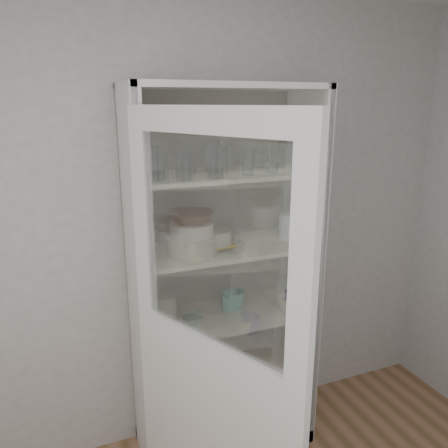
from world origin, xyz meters
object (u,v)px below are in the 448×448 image
object	(u,v)px
goblet_1	(213,152)
goblet_3	(283,151)
glass_platter	(216,247)
cream_dish	(226,372)
yellow_trivet	(216,244)
teal_jar	(229,300)
mug_blue	(295,299)
tin_box	(229,368)
goblet_2	(261,153)
terracotta_bowl	(191,217)
plate_stack_front	(192,245)
plate_stack_back	(178,234)
cupboard_door	(212,389)
cream_bowl	(191,229)
mug_white	(286,303)
measuring_cups	(191,320)
white_ramekin	(216,237)
pantry_cabinet	(220,295)
mug_teal	(235,300)
white_canister	(166,307)
goblet_0	(146,156)
grey_bowl_stack	(292,226)

from	to	relation	value
goblet_1	goblet_3	world-z (taller)	goblet_1
glass_platter	cream_dish	world-z (taller)	glass_platter
yellow_trivet	teal_jar	world-z (taller)	yellow_trivet
glass_platter	mug_blue	world-z (taller)	glass_platter
cream_dish	tin_box	bearing A→B (deg)	48.58
goblet_2	terracotta_bowl	distance (m)	0.55
yellow_trivet	teal_jar	size ratio (longest dim) A/B	1.48
goblet_1	glass_platter	xyz separation A→B (m)	(-0.03, -0.11, -0.49)
plate_stack_front	plate_stack_back	distance (m)	0.20
cupboard_door	cream_bowl	size ratio (longest dim) A/B	8.99
plate_stack_front	mug_white	world-z (taller)	plate_stack_front
goblet_1	plate_stack_front	bearing A→B (deg)	-139.97
mug_white	cream_dish	xyz separation A→B (m)	(-0.34, 0.07, -0.41)
terracotta_bowl	cream_dish	distance (m)	0.98
goblet_2	goblet_3	distance (m)	0.17
cream_bowl	measuring_cups	bearing A→B (deg)	115.91
mug_white	tin_box	size ratio (longest dim) A/B	0.46
plate_stack_front	white_ramekin	size ratio (longest dim) A/B	1.52
pantry_cabinet	mug_teal	size ratio (longest dim) A/B	18.11
plate_stack_back	white_canister	bearing A→B (deg)	-139.29
glass_platter	cream_dish	size ratio (longest dim) A/B	1.28
mug_white	white_canister	bearing A→B (deg)	-174.70
teal_jar	mug_blue	bearing A→B (deg)	-17.71
goblet_1	mug_blue	size ratio (longest dim) A/B	1.54
glass_platter	cream_dish	bearing A→B (deg)	-13.78
goblet_1	mug_white	bearing A→B (deg)	-27.63
plate_stack_front	plate_stack_back	xyz separation A→B (m)	(-0.01, 0.20, 0.00)
cream_bowl	mug_blue	xyz separation A→B (m)	(0.61, -0.02, -0.48)
terracotta_bowl	tin_box	bearing A→B (deg)	15.42
white_ramekin	measuring_cups	xyz separation A→B (m)	(-0.15, -0.02, -0.45)
yellow_trivet	mug_white	distance (m)	0.55
terracotta_bowl	goblet_0	bearing A→B (deg)	144.22
pantry_cabinet	white_ramekin	world-z (taller)	pantry_cabinet
tin_box	glass_platter	bearing A→B (deg)	-160.94
cream_dish	pantry_cabinet	bearing A→B (deg)	87.02
yellow_trivet	goblet_1	bearing A→B (deg)	76.70
cupboard_door	plate_stack_back	distance (m)	0.89
goblet_2	grey_bowl_stack	xyz separation A→B (m)	(0.16, -0.08, -0.41)
cupboard_door	terracotta_bowl	distance (m)	0.82
plate_stack_back	cream_bowl	distance (m)	0.22
plate_stack_back	glass_platter	bearing A→B (deg)	-46.40
goblet_3	cream_dish	distance (m)	1.32
white_ramekin	mug_blue	world-z (taller)	white_ramekin
plate_stack_back	tin_box	xyz separation A→B (m)	(0.25, -0.14, -0.82)
plate_stack_back	teal_jar	distance (m)	0.49
cupboard_door	mug_white	xyz separation A→B (m)	(0.64, 0.52, 0.03)
pantry_cabinet	measuring_cups	world-z (taller)	pantry_cabinet
goblet_1	plate_stack_front	world-z (taller)	goblet_1
cupboard_door	measuring_cups	world-z (taller)	cupboard_door
goblet_1	glass_platter	bearing A→B (deg)	-103.30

